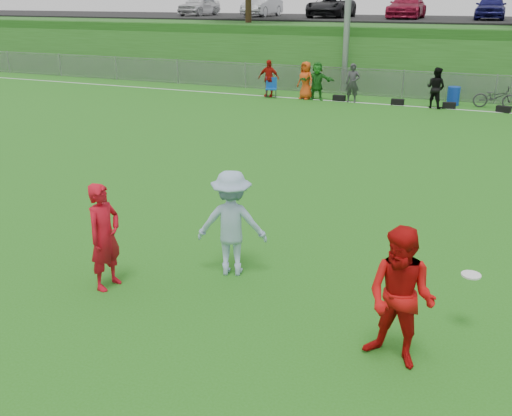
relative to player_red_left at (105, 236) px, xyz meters
The scene contains 15 objects.
ground 1.69m from the player_red_left, 20.70° to the left, with size 120.00×120.00×0.00m, color #256916.
sideline_far 18.58m from the player_red_left, 85.82° to the left, with size 60.00×0.10×0.01m, color white.
fence 20.56m from the player_red_left, 86.23° to the left, with size 58.00×0.06×1.30m.
berm 31.55m from the player_red_left, 87.54° to the left, with size 120.00×18.00×3.00m, color #1F4E16.
parking_lot 33.61m from the player_red_left, 87.69° to the left, with size 120.00×12.00×0.10m, color black.
car_row 32.64m from the player_red_left, 89.68° to the left, with size 32.04×5.18×1.44m.
spectator_row 18.56m from the player_red_left, 94.28° to the left, with size 8.60×0.89×1.69m.
gear_bags 18.78m from the player_red_left, 82.56° to the left, with size 7.49×0.42×0.26m.
player_red_left is the anchor object (origin of this frame).
player_red_center 4.71m from the player_red_left, ahead, with size 0.91×0.71×1.87m, color red.
player_blue 2.07m from the player_red_left, 36.68° to the left, with size 1.18×0.68×1.83m, color #94B1CE.
frisbee 5.55m from the player_red_left, ahead, with size 0.27×0.27×0.03m.
recycling_bin 19.86m from the player_red_left, 79.27° to the left, with size 0.53×0.53×0.79m, color #0F32A4.
camp_chair 18.76m from the player_red_left, 103.33° to the left, with size 0.64×0.65×0.91m.
bicycle 20.24m from the player_red_left, 74.57° to the left, with size 0.61×1.75×0.92m, color #29292B.
Camera 1 is at (4.13, -7.27, 4.49)m, focal length 40.00 mm.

